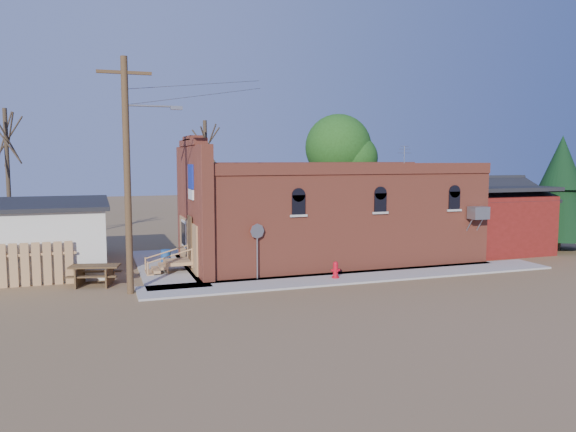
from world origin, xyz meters
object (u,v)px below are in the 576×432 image
object	(u,v)px
brick_bar	(323,215)
trash_barrel	(166,257)
stop_sign	(257,236)
fire_hydrant	(336,270)
picnic_table	(95,272)
utility_pole	(129,170)

from	to	relation	value
brick_bar	trash_barrel	size ratio (longest dim) A/B	22.46
brick_bar	stop_sign	bearing A→B (deg)	-140.92
brick_bar	fire_hydrant	bearing A→B (deg)	-106.10
stop_sign	picnic_table	world-z (taller)	stop_sign
brick_bar	trash_barrel	world-z (taller)	brick_bar
brick_bar	picnic_table	bearing A→B (deg)	-168.37
utility_pole	picnic_table	distance (m)	4.87
trash_barrel	fire_hydrant	bearing A→B (deg)	-39.86
trash_barrel	picnic_table	distance (m)	4.54
picnic_table	stop_sign	bearing A→B (deg)	1.08
brick_bar	stop_sign	distance (m)	5.91
picnic_table	utility_pole	bearing A→B (deg)	-42.56
brick_bar	fire_hydrant	world-z (taller)	brick_bar
brick_bar	stop_sign	world-z (taller)	brick_bar
stop_sign	utility_pole	bearing A→B (deg)	-160.98
fire_hydrant	picnic_table	distance (m)	10.08
utility_pole	fire_hydrant	distance (m)	9.51
stop_sign	picnic_table	distance (m)	6.86
stop_sign	trash_barrel	world-z (taller)	stop_sign
trash_barrel	picnic_table	bearing A→B (deg)	-135.91
fire_hydrant	picnic_table	xyz separation A→B (m)	(-9.81, 2.31, 0.10)
utility_pole	picnic_table	xyz separation A→B (m)	(-1.36, 2.00, -4.23)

